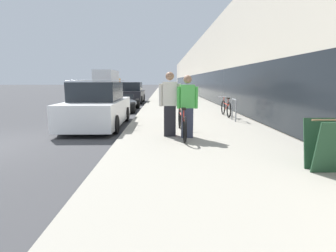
# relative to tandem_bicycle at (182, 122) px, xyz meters

# --- Properties ---
(sidewalk_slab) EXTENTS (4.76, 70.00, 0.14)m
(sidewalk_slab) POSITION_rel_tandem_bicycle_xyz_m (0.62, 19.92, -0.43)
(sidewalk_slab) COLOR gray
(sidewalk_slab) RESTS_ON ground
(storefront_facade) EXTENTS (10.01, 70.00, 5.77)m
(storefront_facade) POSITION_rel_tandem_bicycle_xyz_m (8.03, 27.92, 2.37)
(storefront_facade) COLOR beige
(storefront_facade) RESTS_ON ground
(tandem_bicycle) EXTENTS (0.52, 2.76, 0.84)m
(tandem_bicycle) POSITION_rel_tandem_bicycle_xyz_m (0.00, 0.00, 0.00)
(tandem_bicycle) COLOR black
(tandem_bicycle) RESTS_ON sidewalk_slab
(person_rider) EXTENTS (0.57, 0.22, 1.68)m
(person_rider) POSITION_rel_tandem_bicycle_xyz_m (0.12, -0.36, 0.48)
(person_rider) COLOR #33384C
(person_rider) RESTS_ON sidewalk_slab
(person_bystander) EXTENTS (0.60, 0.24, 1.77)m
(person_bystander) POSITION_rel_tandem_bicycle_xyz_m (-0.35, -0.15, 0.53)
(person_bystander) COLOR black
(person_bystander) RESTS_ON sidewalk_slab
(bike_rack_hoop) EXTENTS (0.05, 0.60, 0.84)m
(bike_rack_hoop) POSITION_rel_tandem_bicycle_xyz_m (2.21, 2.66, 0.15)
(bike_rack_hoop) COLOR gray
(bike_rack_hoop) RESTS_ON sidewalk_slab
(cruiser_bike_nearest) EXTENTS (0.52, 1.72, 0.83)m
(cruiser_bike_nearest) POSITION_rel_tandem_bicycle_xyz_m (2.22, 3.99, -0.01)
(cruiser_bike_nearest) COLOR black
(cruiser_bike_nearest) RESTS_ON sidewalk_slab
(sandwich_board_sign) EXTENTS (0.56, 0.56, 0.90)m
(sandwich_board_sign) POSITION_rel_tandem_bicycle_xyz_m (2.23, -3.12, 0.09)
(sandwich_board_sign) COLOR #23472D
(sandwich_board_sign) RESTS_ON sidewalk_slab
(parked_sedan_curbside) EXTENTS (1.91, 4.29, 1.69)m
(parked_sedan_curbside) POSITION_rel_tandem_bicycle_xyz_m (-2.92, 2.15, 0.23)
(parked_sedan_curbside) COLOR white
(parked_sedan_curbside) RESTS_ON ground
(vintage_roadster_curbside) EXTENTS (1.71, 4.36, 0.91)m
(vintage_roadster_curbside) POSITION_rel_tandem_bicycle_xyz_m (-2.85, 7.43, -0.12)
(vintage_roadster_curbside) COLOR #4C5156
(vintage_roadster_curbside) RESTS_ON ground
(parked_sedan_far) EXTENTS (1.87, 4.03, 1.57)m
(parked_sedan_far) POSITION_rel_tandem_bicycle_xyz_m (-2.99, 12.91, 0.20)
(parked_sedan_far) COLOR black
(parked_sedan_far) RESTS_ON ground
(moving_truck) EXTENTS (2.33, 7.30, 2.97)m
(moving_truck) POSITION_rel_tandem_bicycle_xyz_m (-7.72, 27.09, 0.99)
(moving_truck) COLOR orange
(moving_truck) RESTS_ON ground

